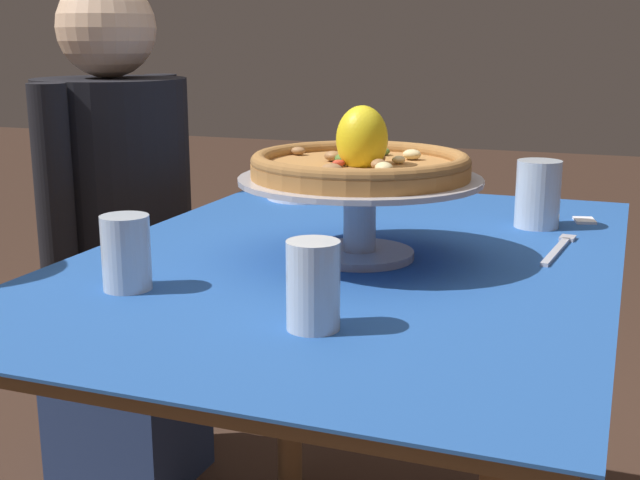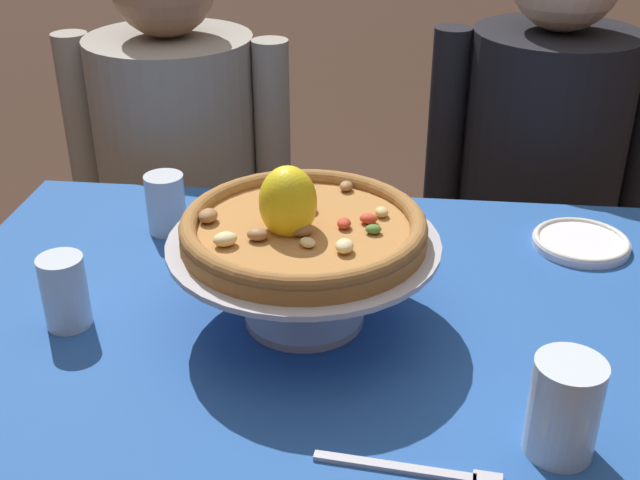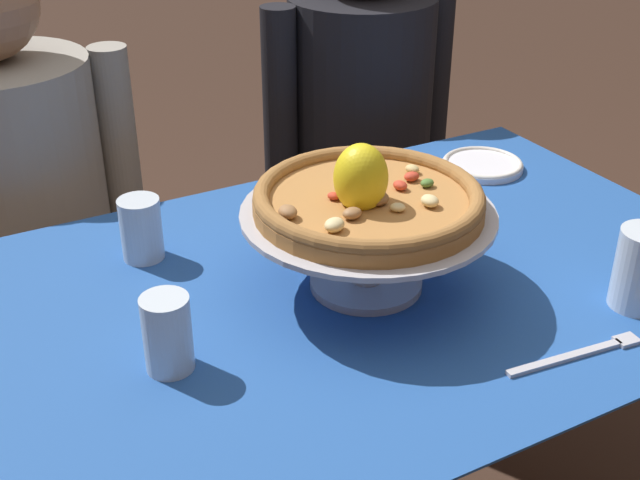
{
  "view_description": "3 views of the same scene",
  "coord_description": "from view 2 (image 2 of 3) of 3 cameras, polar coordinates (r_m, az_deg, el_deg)",
  "views": [
    {
      "loc": [
        -1.22,
        -0.4,
        1.09
      ],
      "look_at": [
        -0.08,
        0.03,
        0.79
      ],
      "focal_mm": 47.1,
      "sensor_mm": 36.0,
      "label": 1
    },
    {
      "loc": [
        0.11,
        -0.97,
        1.39
      ],
      "look_at": [
        -0.01,
        0.03,
        0.85
      ],
      "focal_mm": 45.11,
      "sensor_mm": 36.0,
      "label": 2
    },
    {
      "loc": [
        -0.59,
        -0.92,
        1.42
      ],
      "look_at": [
        -0.07,
        0.03,
        0.82
      ],
      "focal_mm": 46.49,
      "sensor_mm": 36.0,
      "label": 3
    }
  ],
  "objects": [
    {
      "name": "pizza",
      "position": [
        1.08,
        -1.31,
        1.04
      ],
      "size": [
        0.33,
        0.33,
        0.11
      ],
      "color": "#AD753D",
      "rests_on": "pizza_stand"
    },
    {
      "name": "dinner_fork",
      "position": [
        0.92,
        6.97,
        -15.94
      ],
      "size": [
        0.21,
        0.04,
        0.01
      ],
      "color": "#B7B7C1",
      "rests_on": "dining_table"
    },
    {
      "name": "water_glass_front_right",
      "position": [
        0.95,
        16.85,
        -11.71
      ],
      "size": [
        0.08,
        0.08,
        0.12
      ],
      "color": "silver",
      "rests_on": "dining_table"
    },
    {
      "name": "diner_left",
      "position": [
        1.94,
        -9.78,
        3.22
      ],
      "size": [
        0.53,
        0.38,
        1.18
      ],
      "color": "black",
      "rests_on": "ground"
    },
    {
      "name": "dining_table",
      "position": [
        1.24,
        0.06,
        -9.88
      ],
      "size": [
        1.18,
        0.81,
        0.75
      ],
      "color": "olive",
      "rests_on": "ground"
    },
    {
      "name": "water_glass_back_left",
      "position": [
        1.39,
        -10.86,
        2.33
      ],
      "size": [
        0.07,
        0.07,
        0.1
      ],
      "color": "silver",
      "rests_on": "dining_table"
    },
    {
      "name": "side_plate",
      "position": [
        1.4,
        18.03,
        -0.12
      ],
      "size": [
        0.16,
        0.16,
        0.02
      ],
      "color": "white",
      "rests_on": "dining_table"
    },
    {
      "name": "water_glass_side_left",
      "position": [
        1.17,
        -17.62,
        -3.74
      ],
      "size": [
        0.06,
        0.06,
        0.11
      ],
      "color": "silver",
      "rests_on": "dining_table"
    },
    {
      "name": "diner_right",
      "position": [
        1.89,
        15.01,
        2.31
      ],
      "size": [
        0.51,
        0.35,
        1.21
      ],
      "color": "navy",
      "rests_on": "ground"
    },
    {
      "name": "pizza_stand",
      "position": [
        1.1,
        -1.15,
        -1.68
      ],
      "size": [
        0.37,
        0.37,
        0.13
      ],
      "color": "#B7B7C1",
      "rests_on": "dining_table"
    }
  ]
}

